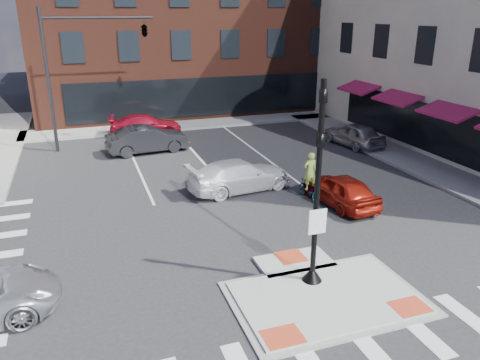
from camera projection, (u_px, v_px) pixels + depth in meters
name	position (u px, v px, depth m)	size (l,w,h in m)	color
ground	(318.00, 290.00, 13.76)	(120.00, 120.00, 0.00)	#28282B
refuge_island	(322.00, 294.00, 13.51)	(5.40, 4.65, 0.13)	gray
sidewalk_e	(406.00, 158.00, 25.95)	(3.00, 24.00, 0.15)	gray
sidewalk_n	(211.00, 122.00, 34.20)	(26.00, 3.00, 0.15)	gray
building_n	(178.00, 10.00, 40.44)	(24.40, 18.40, 15.50)	#502319
building_far_left	(88.00, 35.00, 57.01)	(10.00, 12.00, 10.00)	slate
building_far_right	(188.00, 25.00, 62.46)	(12.00, 12.00, 12.00)	brown
signal_pole	(316.00, 212.00, 13.31)	(0.60, 0.60, 5.98)	black
mast_arm_signal	(119.00, 40.00, 26.56)	(6.10, 2.24, 8.00)	black
red_sedan	(340.00, 190.00, 19.66)	(1.59, 3.94, 1.34)	maroon
white_pickup	(240.00, 175.00, 21.26)	(1.97, 4.84, 1.41)	white
bg_car_dark	(148.00, 139.00, 26.99)	(1.63, 4.67, 1.54)	#26262B
bg_car_silver	(354.00, 134.00, 28.30)	(1.70, 4.23, 1.44)	#A4A7AB
bg_car_red	(146.00, 125.00, 30.84)	(1.88, 4.63, 1.34)	maroon
cyclist	(309.00, 184.00, 20.19)	(0.68, 1.70, 2.12)	#3F3F44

